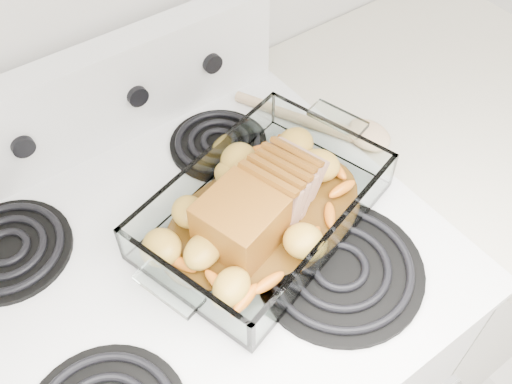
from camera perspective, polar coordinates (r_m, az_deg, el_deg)
electric_range at (r=1.27m, az=-6.00°, el=-18.06°), size 0.78×0.70×1.12m
counter_right at (r=1.52m, az=15.69°, el=-3.86°), size 0.58×0.68×0.93m
baking_dish at (r=0.88m, az=0.77°, el=-2.01°), size 0.37×0.24×0.07m
pork_roast at (r=0.84m, az=-0.37°, el=-1.44°), size 0.22×0.11×0.09m
roast_vegetables at (r=0.89m, az=-0.79°, el=-0.35°), size 0.35×0.19×0.04m
wooden_spoon at (r=1.04m, az=8.02°, el=6.55°), size 0.17×0.27×0.02m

